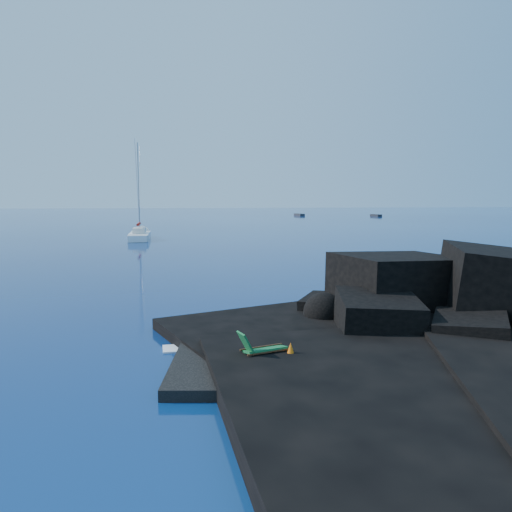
{
  "coord_description": "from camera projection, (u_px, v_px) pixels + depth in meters",
  "views": [
    {
      "loc": [
        1.15,
        -15.31,
        5.67
      ],
      "look_at": [
        4.52,
        14.26,
        2.0
      ],
      "focal_mm": 35.0,
      "sensor_mm": 36.0,
      "label": 1
    }
  ],
  "objects": [
    {
      "name": "surf_foam",
      "position": [
        292.0,
        329.0,
        21.15
      ],
      "size": [
        10.0,
        8.0,
        0.06
      ],
      "primitive_type": null,
      "color": "white",
      "rests_on": "ground"
    },
    {
      "name": "towel",
      "position": [
        271.0,
        370.0,
        15.13
      ],
      "size": [
        1.87,
        1.34,
        0.04
      ],
      "primitive_type": "cube",
      "rotation": [
        0.0,
        0.0,
        0.35
      ],
      "color": "silver",
      "rests_on": "beach"
    },
    {
      "name": "ground",
      "position": [
        165.0,
        376.0,
        15.66
      ],
      "size": [
        400.0,
        400.0,
        0.0
      ],
      "primitive_type": "plane",
      "color": "#030D3A",
      "rests_on": "ground"
    },
    {
      "name": "sailboat",
      "position": [
        140.0,
        239.0,
        63.55
      ],
      "size": [
        3.09,
        11.82,
        12.27
      ],
      "primitive_type": null,
      "rotation": [
        0.0,
        0.0,
        0.05
      ],
      "color": "white",
      "rests_on": "ground"
    },
    {
      "name": "distant_boat_b",
      "position": [
        376.0,
        216.0,
        131.18
      ],
      "size": [
        1.97,
        4.2,
        0.54
      ],
      "primitive_type": "cube",
      "rotation": [
        0.0,
        0.0,
        0.18
      ],
      "color": "black",
      "rests_on": "ground"
    },
    {
      "name": "distant_boat_a",
      "position": [
        299.0,
        216.0,
        134.82
      ],
      "size": [
        2.26,
        4.5,
        0.57
      ],
      "primitive_type": "cube",
      "rotation": [
        0.0,
        0.0,
        0.22
      ],
      "color": "#2A292E",
      "rests_on": "ground"
    },
    {
      "name": "headland",
      "position": [
        497.0,
        336.0,
        20.07
      ],
      "size": [
        24.0,
        24.0,
        3.6
      ],
      "primitive_type": null,
      "color": "black",
      "rests_on": "ground"
    },
    {
      "name": "deck_chair",
      "position": [
        265.0,
        343.0,
        16.11
      ],
      "size": [
        1.74,
        1.19,
        1.1
      ],
      "primitive_type": null,
      "rotation": [
        0.0,
        0.0,
        0.34
      ],
      "color": "#156130",
      "rests_on": "beach"
    },
    {
      "name": "sunbather",
      "position": [
        271.0,
        366.0,
        15.11
      ],
      "size": [
        1.67,
        0.97,
        0.24
      ],
      "primitive_type": null,
      "rotation": [
        0.0,
        0.0,
        0.35
      ],
      "color": "tan",
      "rests_on": "towel"
    },
    {
      "name": "beach",
      "position": [
        302.0,
        365.0,
        16.65
      ],
      "size": [
        9.08,
        6.86,
        0.7
      ],
      "primitive_type": "cube",
      "rotation": [
        0.0,
        0.0,
        -0.1
      ],
      "color": "black",
      "rests_on": "ground"
    },
    {
      "name": "marker_cone",
      "position": [
        291.0,
        352.0,
        15.97
      ],
      "size": [
        0.53,
        0.53,
        0.62
      ],
      "primitive_type": "cone",
      "rotation": [
        0.0,
        0.0,
        0.42
      ],
      "color": "orange",
      "rests_on": "beach"
    }
  ]
}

